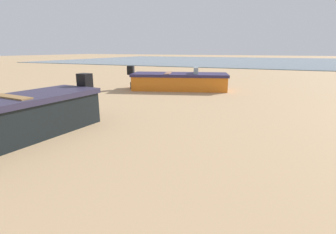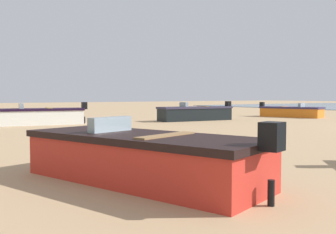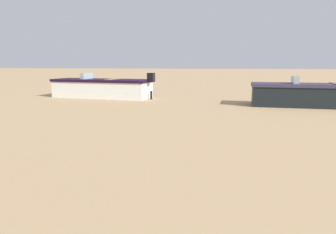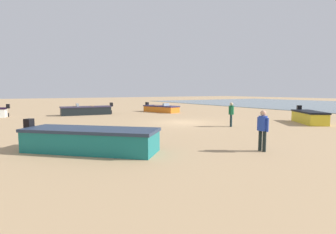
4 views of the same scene
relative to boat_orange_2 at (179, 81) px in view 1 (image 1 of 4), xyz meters
name	(u,v)px [view 1 (image 1 of 4)]	position (x,y,z in m)	size (l,w,h in m)	color
tidal_water	(320,62)	(-9.68, -32.44, -0.36)	(80.00, 36.00, 0.06)	slate
boat_orange_2	(179,81)	(0.00, 0.00, 0.00)	(4.66, 2.76, 1.06)	orange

